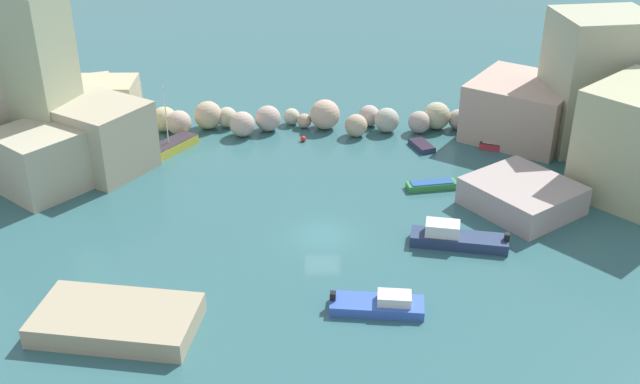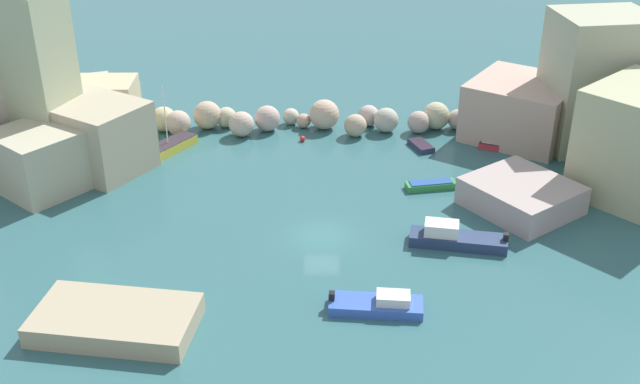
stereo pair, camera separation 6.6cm
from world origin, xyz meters
TOP-DOWN VIEW (x-y plane):
  - cove_water at (0.00, 0.00)m, footprint 160.00×160.00m
  - cliff_headland_left at (-23.12, 12.82)m, footprint 18.46×20.74m
  - cliff_headland_right at (24.98, 10.93)m, footprint 27.21×24.44m
  - rock_breakwater at (-2.61, 18.97)m, footprint 32.11×4.69m
  - stone_dock at (-12.15, -10.72)m, footprint 10.03×6.40m
  - channel_buoy at (-1.69, 16.41)m, footprint 0.50×0.50m
  - moored_boat_0 at (8.71, 7.25)m, footprint 4.14×1.82m
  - moored_boat_1 at (3.46, -8.86)m, footprint 5.87×2.45m
  - moored_boat_2 at (9.25, -1.30)m, footprint 6.94×3.01m
  - moored_boat_3 at (-13.39, 14.16)m, footprint 4.63×5.71m
  - moored_boat_4 at (15.52, 14.74)m, footprint 3.32×2.16m
  - moored_boat_5 at (8.83, 14.95)m, footprint 2.25×3.03m

SIDE VIEW (x-z plane):
  - cove_water at x=0.00m, z-range 0.00..0.00m
  - moored_boat_5 at x=8.83m, z-range 0.00..0.46m
  - channel_buoy at x=-1.69m, z-range 0.00..0.50m
  - moored_boat_0 at x=8.71m, z-range -0.01..0.60m
  - moored_boat_4 at x=15.52m, z-range 0.01..0.64m
  - moored_boat_1 at x=3.46m, z-range -0.18..1.05m
  - moored_boat_3 at x=-13.39m, z-range -2.56..3.46m
  - moored_boat_2 at x=9.25m, z-range -0.25..1.45m
  - stone_dock at x=-12.15m, z-range 0.00..1.30m
  - rock_breakwater at x=-2.61m, z-range -0.23..2.55m
  - cliff_headland_right at x=24.98m, z-range -1.93..9.80m
  - cliff_headland_left at x=-23.12m, z-range -3.07..11.51m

